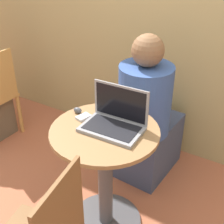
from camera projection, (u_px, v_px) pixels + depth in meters
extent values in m
plane|color=#B26042|center=(106.00, 221.00, 2.19)|extent=(12.00, 12.00, 0.00)
cube|color=tan|center=(181.00, 2.00, 2.31)|extent=(7.00, 0.05, 2.60)
cylinder|color=#4C4C51|center=(106.00, 220.00, 2.18)|extent=(0.49, 0.49, 0.02)
cylinder|color=#4C4C51|center=(105.00, 180.00, 1.99)|extent=(0.09, 0.09, 0.73)
cylinder|color=olive|center=(105.00, 132.00, 1.80)|extent=(0.64, 0.64, 0.02)
cube|color=gray|center=(112.00, 129.00, 1.78)|extent=(0.35, 0.23, 0.02)
cube|color=black|center=(112.00, 128.00, 1.78)|extent=(0.31, 0.18, 0.00)
cube|color=gray|center=(121.00, 103.00, 1.80)|extent=(0.35, 0.02, 0.22)
cube|color=black|center=(120.00, 103.00, 1.80)|extent=(0.32, 0.01, 0.20)
cube|color=silver|center=(83.00, 117.00, 1.90)|extent=(0.08, 0.10, 0.02)
ellipsoid|color=#4C4C51|center=(78.00, 110.00, 1.95)|extent=(0.06, 0.04, 0.04)
cube|color=brown|center=(61.00, 223.00, 1.35)|extent=(0.08, 0.37, 0.47)
cube|color=#3D4766|center=(149.00, 146.00, 2.56)|extent=(0.39, 0.55, 0.46)
cylinder|color=#38569E|center=(144.00, 100.00, 2.21)|extent=(0.38, 0.38, 0.51)
sphere|color=brown|center=(147.00, 50.00, 2.03)|extent=(0.22, 0.22, 0.22)
cylinder|color=tan|center=(20.00, 114.00, 3.04)|extent=(0.04, 0.04, 0.41)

